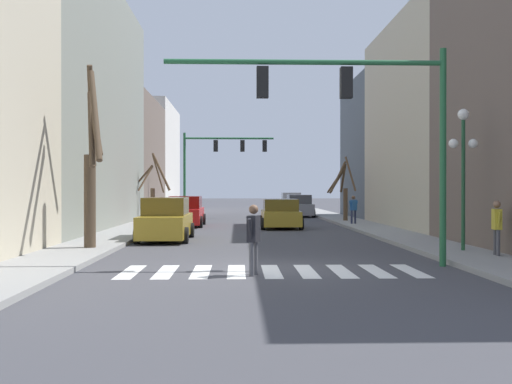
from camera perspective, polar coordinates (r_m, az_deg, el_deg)
name	(u,v)px	position (r m, az deg, el deg)	size (l,w,h in m)	color
ground_plane	(270,269)	(15.97, 1.38, -7.32)	(240.00, 240.00, 0.00)	#424247
sidewalk_left	(37,267)	(16.79, -20.15, -6.71)	(2.27, 90.00, 0.15)	gray
sidewalk_right	(499,265)	(17.41, 22.10, -6.47)	(2.27, 90.00, 0.15)	gray
building_row_left	(88,137)	(39.16, -15.69, 5.03)	(6.00, 56.43, 12.90)	#BCB299
building_row_right	(468,125)	(30.78, 19.58, 6.05)	(6.00, 37.46, 11.06)	#66564C
crosswalk_stripes	(271,271)	(15.47, 1.49, -7.56)	(7.65, 2.60, 0.01)	white
traffic_signal_near	(359,106)	(16.66, 9.78, 8.08)	(7.69, 0.28, 5.95)	#236038
traffic_signal_far	(218,155)	(43.69, -3.66, 3.55)	(6.57, 0.28, 6.21)	#236038
street_lamp_right_corner	(463,151)	(20.35, 19.13, 3.75)	(0.95, 0.36, 4.54)	#1E4C2D
car_parked_left_mid	(280,214)	(32.37, 2.34, -2.15)	(2.21, 4.20, 1.58)	#A38423
car_parked_right_mid	(186,212)	(34.33, -6.70, -1.92)	(2.08, 4.83, 1.71)	red
car_driving_toward_lane	(291,203)	(53.45, 3.36, -1.10)	(1.97, 4.29, 1.80)	silver
car_parked_right_far	(299,206)	(45.97, 4.12, -1.38)	(2.08, 4.67, 1.68)	gray
car_at_intersection	(166,220)	(24.93, -8.58, -2.70)	(2.09, 4.85, 1.77)	#A38423
pedestrian_near_right_corner	(254,234)	(14.65, -0.23, -3.98)	(0.35, 0.73, 1.73)	#4C4C51
pedestrian_on_left_sidewalk	(497,223)	(19.08, 21.96, -2.76)	(0.26, 0.70, 1.62)	#4C4C51
pedestrian_crossing_street	(353,207)	(34.44, 9.26, -1.42)	(0.62, 0.44, 1.60)	#282D47
street_tree_right_near	(343,190)	(37.76, 8.32, 0.15)	(1.81, 1.56, 4.01)	brown
street_tree_left_far	(92,162)	(20.70, -15.39, 2.77)	(1.20, 3.63, 6.18)	#473828
street_tree_left_mid	(153,189)	(39.19, -9.78, 0.24)	(2.60, 2.23, 4.32)	brown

